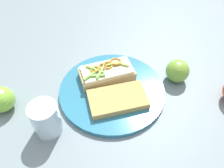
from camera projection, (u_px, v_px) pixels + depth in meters
The scene contains 7 objects.
ground_plane at pixel (112, 92), 0.67m from camera, with size 2.00×2.00×0.00m, color slate.
plate at pixel (112, 90), 0.66m from camera, with size 0.31×0.31×0.01m, color teal.
sandwich at pixel (107, 73), 0.67m from camera, with size 0.18×0.16×0.05m.
bread_slice_side at pixel (118, 99), 0.62m from camera, with size 0.16×0.09×0.02m, color tan.
apple_1 at pixel (1, 99), 0.60m from camera, with size 0.07×0.07×0.07m, color #80BC39.
apple_2 at pixel (177, 71), 0.68m from camera, with size 0.07×0.07×0.07m, color #74A135.
drinking_glass at pixel (46, 119), 0.54m from camera, with size 0.07×0.07×0.09m, color silver.
Camera 1 is at (0.34, 0.27, 0.51)m, focal length 35.52 mm.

